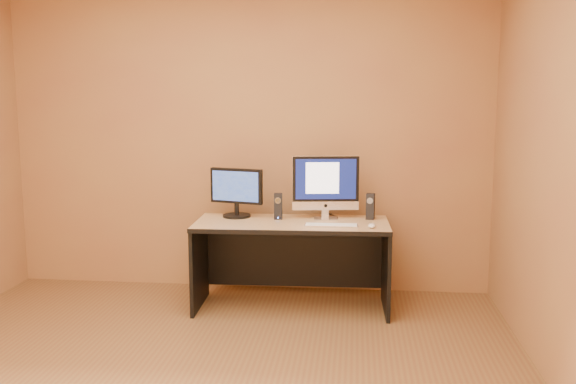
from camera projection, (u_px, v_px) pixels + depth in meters
walls at (183, 159)px, 3.35m from camera, size 4.00×4.00×2.60m
desk at (292, 265)px, 4.89m from camera, size 1.48×0.69×0.68m
imac at (326, 187)px, 4.92m from camera, size 0.54×0.26×0.50m
second_monitor at (237, 193)px, 5.02m from camera, size 0.48×0.32×0.38m
speaker_left at (278, 206)px, 4.95m from camera, size 0.07×0.07×0.20m
speaker_right at (370, 206)px, 4.93m from camera, size 0.07×0.07×0.20m
keyboard at (331, 225)px, 4.69m from camera, size 0.39×0.11×0.02m
mouse at (372, 226)px, 4.63m from camera, size 0.06×0.10×0.03m
cable_a at (333, 215)px, 5.09m from camera, size 0.09×0.19×0.01m
cable_b at (329, 215)px, 5.09m from camera, size 0.05×0.16×0.01m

